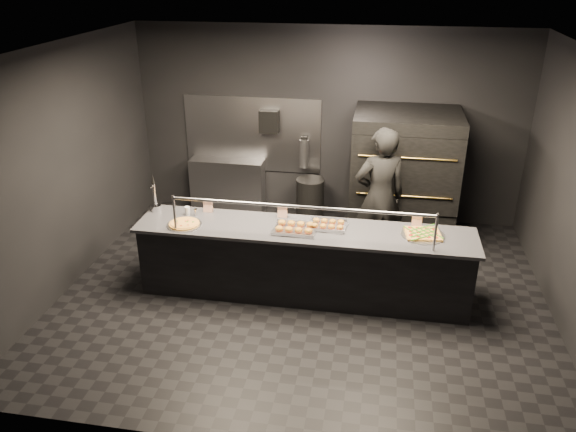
# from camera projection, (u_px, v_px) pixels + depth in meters

# --- Properties ---
(room) EXTENTS (6.04, 6.00, 3.00)m
(room) POSITION_uv_depth(u_px,v_px,m) (303.00, 182.00, 6.54)
(room) COLOR black
(room) RESTS_ON ground
(service_counter) EXTENTS (4.10, 0.78, 1.37)m
(service_counter) POSITION_uv_depth(u_px,v_px,m) (303.00, 262.00, 6.93)
(service_counter) COLOR black
(service_counter) RESTS_ON ground
(pizza_oven) EXTENTS (1.50, 1.23, 1.91)m
(pizza_oven) POSITION_uv_depth(u_px,v_px,m) (403.00, 176.00, 8.23)
(pizza_oven) COLOR black
(pizza_oven) RESTS_ON ground
(prep_shelf) EXTENTS (1.20, 0.35, 0.90)m
(prep_shelf) POSITION_uv_depth(u_px,v_px,m) (228.00, 186.00, 9.25)
(prep_shelf) COLOR #99999E
(prep_shelf) RESTS_ON ground
(towel_dispenser) EXTENTS (0.30, 0.20, 0.35)m
(towel_dispenser) POSITION_uv_depth(u_px,v_px,m) (269.00, 121.00, 8.74)
(towel_dispenser) COLOR black
(towel_dispenser) RESTS_ON room
(fire_extinguisher) EXTENTS (0.14, 0.14, 0.51)m
(fire_extinguisher) POSITION_uv_depth(u_px,v_px,m) (304.00, 153.00, 8.88)
(fire_extinguisher) COLOR #B2B2B7
(fire_extinguisher) RESTS_ON room
(beer_tap) EXTENTS (0.13, 0.19, 0.50)m
(beer_tap) POSITION_uv_depth(u_px,v_px,m) (155.00, 200.00, 7.15)
(beer_tap) COLOR silver
(beer_tap) RESTS_ON service_counter
(round_pizza) EXTENTS (0.42, 0.42, 0.03)m
(round_pizza) POSITION_uv_depth(u_px,v_px,m) (184.00, 224.00, 6.82)
(round_pizza) COLOR silver
(round_pizza) RESTS_ON service_counter
(slider_tray_a) EXTENTS (0.54, 0.41, 0.08)m
(slider_tray_a) POSITION_uv_depth(u_px,v_px,m) (295.00, 228.00, 6.69)
(slider_tray_a) COLOR silver
(slider_tray_a) RESTS_ON service_counter
(slider_tray_b) EXTENTS (0.49, 0.39, 0.07)m
(slider_tray_b) POSITION_uv_depth(u_px,v_px,m) (328.00, 225.00, 6.77)
(slider_tray_b) COLOR silver
(slider_tray_b) RESTS_ON service_counter
(square_pizza) EXTENTS (0.51, 0.51, 0.05)m
(square_pizza) POSITION_uv_depth(u_px,v_px,m) (423.00, 234.00, 6.57)
(square_pizza) COLOR silver
(square_pizza) RESTS_ON service_counter
(condiment_jar) EXTENTS (0.17, 0.07, 0.11)m
(condiment_jar) POSITION_uv_depth(u_px,v_px,m) (190.00, 211.00, 7.07)
(condiment_jar) COLOR silver
(condiment_jar) RESTS_ON service_counter
(tent_cards) EXTENTS (2.73, 0.04, 0.15)m
(tent_cards) POSITION_uv_depth(u_px,v_px,m) (300.00, 213.00, 6.97)
(tent_cards) COLOR white
(tent_cards) RESTS_ON service_counter
(trash_bin) EXTENTS (0.44, 0.44, 0.74)m
(trash_bin) POSITION_uv_depth(u_px,v_px,m) (310.00, 201.00, 8.87)
(trash_bin) COLOR black
(trash_bin) RESTS_ON ground
(worker) EXTENTS (0.82, 0.67, 1.92)m
(worker) POSITION_uv_depth(u_px,v_px,m) (379.00, 197.00, 7.51)
(worker) COLOR black
(worker) RESTS_ON ground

